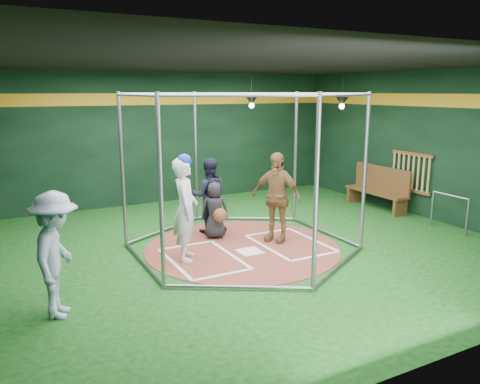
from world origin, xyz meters
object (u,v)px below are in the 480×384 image
batter_figure (185,208)px  umpire (209,195)px  visitor_leopard (276,197)px  dugout_bench (379,187)px

batter_figure → umpire: size_ratio=1.20×
batter_figure → visitor_leopard: batter_figure is taller
batter_figure → dugout_bench: (5.84, 1.24, -0.40)m
batter_figure → dugout_bench: 5.98m
visitor_leopard → dugout_bench: visitor_leopard is taller
visitor_leopard → umpire: size_ratio=1.13×
batter_figure → visitor_leopard: bearing=4.6°
batter_figure → dugout_bench: batter_figure is taller
visitor_leopard → umpire: bearing=-173.9°
umpire → visitor_leopard: bearing=145.7°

